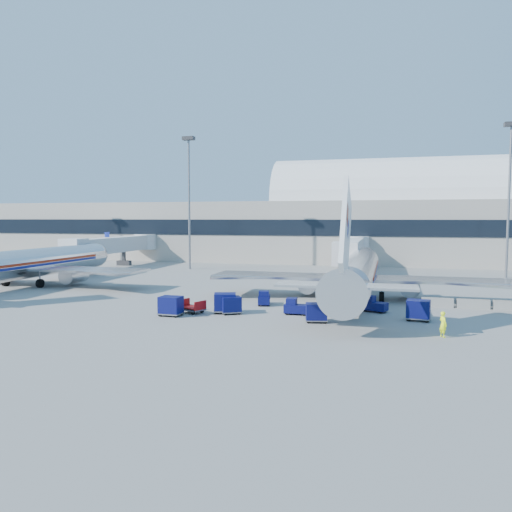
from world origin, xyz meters
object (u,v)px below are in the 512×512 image
(tug_left, at_px, (264,298))
(jetbridge_mid, at_px, (117,245))
(mast_west, at_px, (189,183))
(barrier_far, at_px, (510,305))
(tug_lead, at_px, (296,307))
(airliner_mid, at_px, (28,264))
(mast_east, at_px, (510,177))
(cart_open_red, at_px, (192,308))
(barrier_mid, at_px, (473,304))
(cart_train_a, at_px, (231,305))
(tug_right, at_px, (374,305))
(cart_train_b, at_px, (225,303))
(ramp_worker, at_px, (443,324))
(cart_solo_far, at_px, (418,310))
(cart_train_c, at_px, (171,306))
(barrier_near, at_px, (437,302))
(jetbridge_near, at_px, (352,249))
(cart_solo_near, at_px, (316,312))
(airliner_main, at_px, (357,273))

(tug_left, bearing_deg, jetbridge_mid, 36.22)
(mast_west, relative_size, barrier_far, 7.53)
(mast_west, xyz_separation_m, tug_lead, (25.11, -35.47, -14.11))
(airliner_mid, relative_size, barrier_far, 12.42)
(mast_east, bearing_deg, cart_open_red, -132.68)
(barrier_mid, relative_size, cart_train_a, 1.32)
(tug_right, xyz_separation_m, cart_train_b, (-13.33, -4.22, 0.30))
(cart_open_red, bearing_deg, ramp_worker, 12.14)
(airliner_mid, distance_m, cart_train_a, 33.31)
(tug_left, xyz_separation_m, ramp_worker, (16.13, -9.79, 0.28))
(airliner_mid, height_order, barrier_far, airliner_mid)
(tug_lead, height_order, cart_solo_far, cart_solo_far)
(jetbridge_mid, height_order, mast_west, mast_west)
(cart_train_a, distance_m, cart_solo_far, 16.54)
(tug_right, height_order, tug_left, tug_right)
(airliner_mid, distance_m, cart_train_c, 29.65)
(tug_lead, bearing_deg, ramp_worker, -25.13)
(ramp_worker, bearing_deg, tug_left, 25.44)
(barrier_near, height_order, cart_solo_far, cart_solo_far)
(barrier_mid, bearing_deg, jetbridge_near, 115.44)
(mast_east, bearing_deg, ramp_worker, -107.24)
(cart_solo_near, height_order, cart_solo_far, cart_solo_far)
(mast_west, height_order, tug_left, mast_west)
(airliner_main, bearing_deg, mast_east, 51.89)
(jetbridge_near, xyz_separation_m, tug_lead, (-2.49, -36.28, -3.25))
(tug_left, bearing_deg, ramp_worker, -132.79)
(jetbridge_mid, distance_m, cart_open_red, 48.62)
(tug_lead, height_order, tug_left, tug_left)
(tug_right, bearing_deg, cart_solo_near, -105.07)
(cart_train_c, distance_m, cart_solo_near, 13.10)
(airliner_main, bearing_deg, cart_solo_far, -59.83)
(cart_train_b, bearing_deg, cart_train_c, -167.07)
(jetbridge_near, height_order, mast_west, mast_west)
(barrier_far, distance_m, tug_lead, 20.87)
(jetbridge_mid, distance_m, barrier_mid, 62.81)
(cart_solo_far, bearing_deg, jetbridge_mid, 151.93)
(jetbridge_near, xyz_separation_m, tug_left, (-6.52, -32.23, -3.24))
(barrier_far, height_order, cart_train_b, cart_train_b)
(mast_east, bearing_deg, cart_solo_far, -111.84)
(jetbridge_near, relative_size, mast_west, 1.22)
(barrier_mid, distance_m, tug_lead, 17.83)
(jetbridge_near, distance_m, tug_left, 33.04)
(barrier_far, distance_m, cart_open_red, 30.38)
(barrier_mid, xyz_separation_m, cart_train_c, (-26.98, -11.01, 0.50))
(barrier_near, height_order, cart_train_c, cart_train_c)
(mast_east, distance_m, cart_solo_near, 46.66)
(airliner_main, height_order, airliner_mid, same)
(airliner_main, height_order, tug_lead, airliner_main)
(mast_east, bearing_deg, mast_west, 180.00)
(cart_solo_near, bearing_deg, ramp_worker, -28.53)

